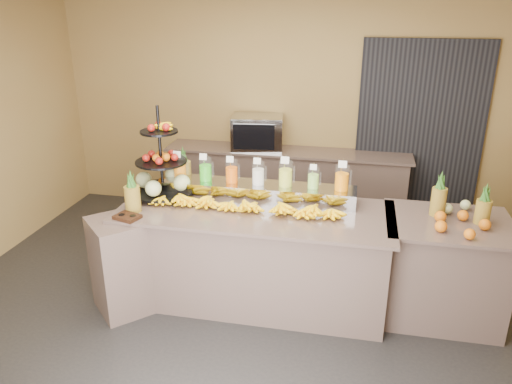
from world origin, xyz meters
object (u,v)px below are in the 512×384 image
(banana_heap, at_px, (243,203))
(right_fruit_pile, at_px, (459,215))
(pitcher_tray, at_px, (258,191))
(condiment_caddy, at_px, (127,217))
(fruit_stand, at_px, (166,174))
(oven_warmer, at_px, (258,132))

(banana_heap, relative_size, right_fruit_pile, 3.74)
(pitcher_tray, xyz_separation_m, right_fruit_pile, (1.78, -0.22, 0.01))
(condiment_caddy, bearing_deg, right_fruit_pile, 9.61)
(condiment_caddy, bearing_deg, banana_heap, 22.63)
(pitcher_tray, height_order, right_fruit_pile, right_fruit_pile)
(right_fruit_pile, bearing_deg, pitcher_tray, 173.08)
(fruit_stand, bearing_deg, condiment_caddy, -89.35)
(right_fruit_pile, bearing_deg, oven_warmer, 138.53)
(fruit_stand, bearing_deg, right_fruit_pile, 11.76)
(right_fruit_pile, xyz_separation_m, oven_warmer, (-2.13, 1.89, 0.13))
(banana_heap, relative_size, condiment_caddy, 8.56)
(banana_heap, relative_size, oven_warmer, 2.84)
(fruit_stand, distance_m, condiment_caddy, 0.64)
(banana_heap, height_order, fruit_stand, fruit_stand)
(banana_heap, height_order, oven_warmer, oven_warmer)
(condiment_caddy, xyz_separation_m, right_fruit_pile, (2.81, 0.48, 0.07))
(banana_heap, xyz_separation_m, right_fruit_pile, (1.86, 0.08, 0.02))
(pitcher_tray, bearing_deg, oven_warmer, 101.85)
(pitcher_tray, xyz_separation_m, condiment_caddy, (-1.03, -0.69, -0.06))
(condiment_caddy, height_order, right_fruit_pile, right_fruit_pile)
(fruit_stand, height_order, right_fruit_pile, fruit_stand)
(fruit_stand, relative_size, condiment_caddy, 4.19)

